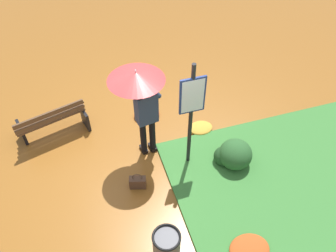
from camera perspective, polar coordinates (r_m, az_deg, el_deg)
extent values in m
plane|color=brown|center=(7.03, -6.04, -3.35)|extent=(18.00, 18.00, 0.00)
cube|color=#387533|center=(6.80, 23.22, -10.43)|extent=(4.80, 4.00, 0.05)
cylinder|color=black|center=(6.62, -2.61, -1.55)|extent=(0.12, 0.12, 0.86)
cylinder|color=black|center=(6.59, -4.12, -1.89)|extent=(0.12, 0.12, 0.86)
cube|color=black|center=(6.93, -2.59, -3.51)|extent=(0.14, 0.23, 0.08)
cube|color=black|center=(6.91, -4.03, -3.84)|extent=(0.14, 0.23, 0.08)
cube|color=#2D3851|center=(6.07, -3.66, 3.09)|extent=(0.41, 0.30, 0.64)
sphere|color=tan|center=(5.77, -3.87, 6.45)|extent=(0.20, 0.20, 0.20)
ellipsoid|color=black|center=(5.76, -3.88, 6.68)|extent=(0.20, 0.20, 0.15)
cylinder|color=#2D3851|center=(5.99, -1.82, 5.14)|extent=(0.18, 0.13, 0.18)
cylinder|color=#2D3851|center=(5.93, -2.24, 5.79)|extent=(0.24, 0.11, 0.33)
cube|color=black|center=(5.82, -3.05, 6.59)|extent=(0.07, 0.03, 0.14)
cylinder|color=#2D3851|center=(5.89, -5.28, 4.45)|extent=(0.11, 0.10, 0.09)
cylinder|color=#2D3851|center=(5.82, -5.18, 5.09)|extent=(0.10, 0.09, 0.23)
cylinder|color=#A5A5AD|center=(5.62, -5.30, 7.51)|extent=(0.02, 0.02, 0.41)
cone|color=#B22D2D|center=(5.56, -5.36, 8.28)|extent=(0.96, 0.96, 0.16)
sphere|color=#A5A5AD|center=(5.50, -5.44, 9.19)|extent=(0.02, 0.02, 0.02)
cylinder|color=black|center=(5.90, 3.76, 1.11)|extent=(0.07, 0.07, 2.30)
cube|color=navy|center=(5.52, 4.08, 5.08)|extent=(0.44, 0.04, 0.70)
cube|color=silver|center=(5.51, 4.15, 4.96)|extent=(0.38, 0.01, 0.64)
cube|color=#4C3323|center=(6.32, -5.06, -9.34)|extent=(0.33, 0.22, 0.24)
torus|color=#4C3323|center=(6.19, -5.15, -8.49)|extent=(0.18, 0.06, 0.18)
cube|color=black|center=(7.43, -13.59, 1.13)|extent=(0.16, 0.36, 0.44)
cube|color=black|center=(7.56, -23.11, -0.96)|extent=(0.16, 0.36, 0.44)
cube|color=#513823|center=(7.40, -18.88, 2.02)|extent=(1.37, 0.47, 0.04)
cube|color=#513823|center=(7.31, -18.81, 1.40)|extent=(1.37, 0.47, 0.04)
cube|color=#513823|center=(7.22, -18.75, 0.77)|extent=(1.37, 0.47, 0.04)
cube|color=#513823|center=(7.12, -18.91, 1.07)|extent=(1.36, 0.42, 0.10)
cube|color=#513823|center=(7.02, -19.17, 1.88)|extent=(1.36, 0.42, 0.10)
cylinder|color=#4C4C51|center=(5.35, -0.24, -19.97)|extent=(0.40, 0.40, 0.80)
torus|color=black|center=(4.98, -0.25, -18.00)|extent=(0.42, 0.42, 0.04)
ellipsoid|color=#285628|center=(6.61, 11.13, -4.64)|extent=(0.63, 0.63, 0.57)
ellipsoid|color=#1E421E|center=(6.67, 9.22, -4.96)|extent=(0.38, 0.38, 0.38)
ellipsoid|color=#B74C1E|center=(5.86, 13.37, -19.33)|extent=(0.65, 0.52, 0.14)
ellipsoid|color=gold|center=(7.30, 5.45, -0.29)|extent=(0.51, 0.41, 0.11)
ellipsoid|color=#B74C1E|center=(7.57, -3.55, 1.97)|extent=(0.57, 0.46, 0.13)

